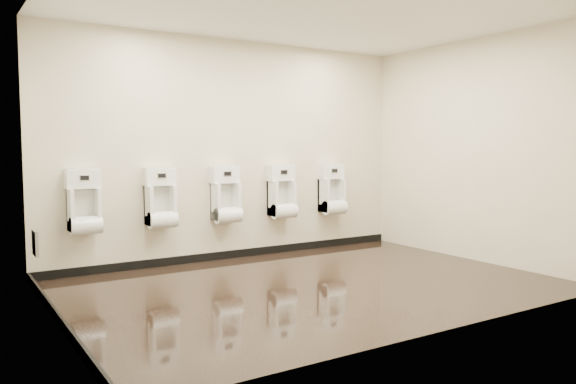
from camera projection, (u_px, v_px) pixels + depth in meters
name	position (u px, v px, depth m)	size (l,w,h in m)	color
ground	(312.00, 285.00, 5.86)	(5.00, 3.50, 0.00)	black
ceiling	(313.00, 12.00, 5.63)	(5.00, 3.50, 0.00)	silver
back_wall	(235.00, 150.00, 7.22)	(5.00, 0.02, 2.80)	beige
front_wall	(444.00, 153.00, 4.27)	(5.00, 0.02, 2.80)	beige
left_wall	(52.00, 153.00, 4.42)	(0.02, 3.50, 2.80)	beige
right_wall	(475.00, 150.00, 7.08)	(0.02, 3.50, 2.80)	beige
tile_overlay_left	(53.00, 153.00, 4.42)	(0.01, 3.50, 2.80)	white
skirting_back	(236.00, 254.00, 7.32)	(5.00, 0.02, 0.10)	black
skirting_left	(59.00, 320.00, 4.53)	(0.02, 3.50, 0.10)	black
access_panel	(35.00, 243.00, 5.51)	(0.04, 0.25, 0.25)	#9E9EA3
urinal_0	(84.00, 207.00, 6.15)	(0.38, 0.28, 0.70)	white
urinal_1	(161.00, 202.00, 6.61)	(0.38, 0.28, 0.70)	white
urinal_2	(226.00, 199.00, 7.06)	(0.38, 0.28, 0.70)	white
urinal_3	(282.00, 196.00, 7.51)	(0.38, 0.28, 0.70)	white
urinal_4	(332.00, 193.00, 7.95)	(0.38, 0.28, 0.70)	white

